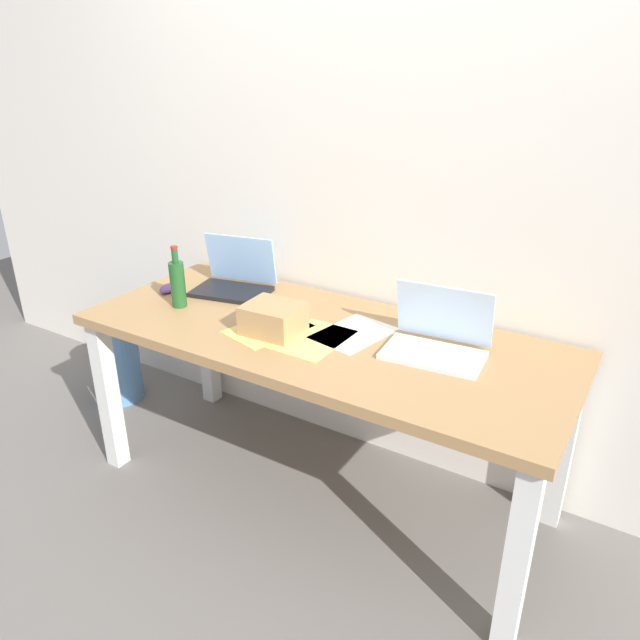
% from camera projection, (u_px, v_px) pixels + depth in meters
% --- Properties ---
extents(ground_plane, '(8.00, 8.00, 0.00)m').
position_uv_depth(ground_plane, '(320.00, 489.00, 2.55)').
color(ground_plane, slate).
extents(back_wall, '(5.20, 0.08, 2.60)m').
position_uv_depth(back_wall, '(379.00, 160.00, 2.36)').
color(back_wall, silver).
rests_on(back_wall, ground).
extents(desk, '(1.85, 0.76, 0.73)m').
position_uv_depth(desk, '(320.00, 354.00, 2.29)').
color(desk, '#A37A4C').
rests_on(desk, ground).
extents(laptop_left, '(0.36, 0.29, 0.23)m').
position_uv_depth(laptop_left, '(235.00, 279.00, 2.62)').
color(laptop_left, black).
rests_on(laptop_left, desk).
extents(laptop_right, '(0.36, 0.26, 0.23)m').
position_uv_depth(laptop_right, '(437.00, 339.00, 2.07)').
color(laptop_right, silver).
rests_on(laptop_right, desk).
extents(beer_bottle, '(0.06, 0.06, 0.26)m').
position_uv_depth(beer_bottle, '(178.00, 283.00, 2.44)').
color(beer_bottle, '#1E5123').
rests_on(beer_bottle, desk).
extents(computer_mouse, '(0.07, 0.11, 0.03)m').
position_uv_depth(computer_mouse, '(168.00, 288.00, 2.62)').
color(computer_mouse, '#724799').
rests_on(computer_mouse, desk).
extents(cardboard_box, '(0.21, 0.19, 0.11)m').
position_uv_depth(cardboard_box, '(273.00, 319.00, 2.22)').
color(cardboard_box, tan).
rests_on(cardboard_box, desk).
extents(paper_sheet_center, '(0.22, 0.30, 0.00)m').
position_uv_depth(paper_sheet_center, '(314.00, 339.00, 2.19)').
color(paper_sheet_center, '#F4E06B').
rests_on(paper_sheet_center, desk).
extents(paper_sheet_near_back, '(0.26, 0.33, 0.00)m').
position_uv_depth(paper_sheet_near_back, '(353.00, 333.00, 2.24)').
color(paper_sheet_near_back, white).
rests_on(paper_sheet_near_back, desk).
extents(paper_yellow_folder, '(0.28, 0.34, 0.00)m').
position_uv_depth(paper_yellow_folder, '(268.00, 329.00, 2.27)').
color(paper_yellow_folder, '#F4E06B').
rests_on(paper_yellow_folder, desk).
extents(water_cooler_jug, '(0.25, 0.25, 0.49)m').
position_uv_depth(water_cooler_jug, '(116.00, 359.00, 3.14)').
color(water_cooler_jug, '#598CC6').
rests_on(water_cooler_jug, ground).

